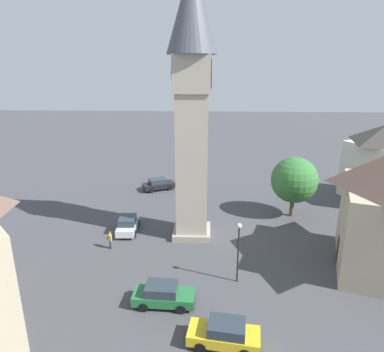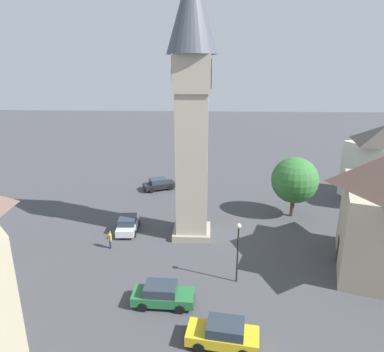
# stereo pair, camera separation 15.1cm
# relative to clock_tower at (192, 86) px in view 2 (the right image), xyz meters

# --- Properties ---
(ground_plane) EXTENTS (200.00, 200.00, 0.00)m
(ground_plane) POSITION_rel_clock_tower_xyz_m (-0.00, -0.00, -13.78)
(ground_plane) COLOR #424247
(clock_tower) EXTENTS (4.23, 4.23, 23.50)m
(clock_tower) POSITION_rel_clock_tower_xyz_m (0.00, 0.00, 0.00)
(clock_tower) COLOR gray
(clock_tower) RESTS_ON ground
(car_blue_kerb) EXTENTS (2.24, 4.32, 1.53)m
(car_blue_kerb) POSITION_rel_clock_tower_xyz_m (13.60, 2.50, -13.02)
(car_blue_kerb) COLOR gold
(car_blue_kerb) RESTS_ON ground
(car_silver_kerb) EXTENTS (3.34, 4.45, 1.53)m
(car_silver_kerb) POSITION_rel_clock_tower_xyz_m (-12.49, -5.00, -13.02)
(car_silver_kerb) COLOR black
(car_silver_kerb) RESTS_ON ground
(car_red_corner) EXTENTS (1.93, 4.19, 1.53)m
(car_red_corner) POSITION_rel_clock_tower_xyz_m (10.27, -1.43, -13.02)
(car_red_corner) COLOR #236B38
(car_red_corner) RESTS_ON ground
(car_white_side) EXTENTS (4.22, 2.00, 1.53)m
(car_white_side) POSITION_rel_clock_tower_xyz_m (-0.39, -6.27, -13.02)
(car_white_side) COLOR silver
(car_white_side) RESTS_ON ground
(pedestrian) EXTENTS (0.49, 0.38, 1.69)m
(pedestrian) POSITION_rel_clock_tower_xyz_m (3.01, -7.06, -12.77)
(pedestrian) COLOR #2D3351
(pedestrian) RESTS_ON ground
(tree) EXTENTS (4.86, 4.86, 6.49)m
(tree) POSITION_rel_clock_tower_xyz_m (-4.94, 10.51, -9.73)
(tree) COLOR brown
(tree) RESTS_ON ground
(building_shop_left) EXTENTS (9.14, 8.12, 9.22)m
(building_shop_left) POSITION_rel_clock_tower_xyz_m (-9.96, 21.67, -9.08)
(building_shop_left) COLOR silver
(building_shop_left) RESTS_ON ground
(lamp_post) EXTENTS (0.36, 0.36, 4.74)m
(lamp_post) POSITION_rel_clock_tower_xyz_m (7.41, 3.71, -10.58)
(lamp_post) COLOR black
(lamp_post) RESTS_ON ground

